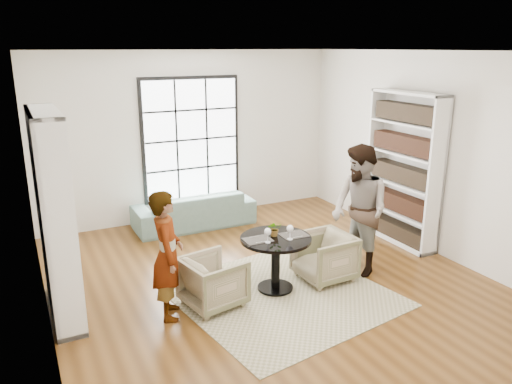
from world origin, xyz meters
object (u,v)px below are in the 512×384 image
flower_centerpiece (275,228)px  person_right (360,211)px  pedestal_table (276,252)px  sofa (194,209)px  wine_glass_left (268,232)px  wine_glass_right (290,229)px  person_left (167,255)px  armchair_left (213,281)px  armchair_right (324,257)px

flower_centerpiece → person_right: bearing=-3.4°
pedestal_table → sofa: 2.77m
wine_glass_left → wine_glass_right: wine_glass_right is taller
person_right → wine_glass_right: 1.17m
person_left → person_right: size_ratio=0.85×
pedestal_table → person_right: (1.29, -0.02, 0.37)m
armchair_left → wine_glass_right: size_ratio=3.56×
wine_glass_left → flower_centerpiece: (0.19, 0.16, -0.04)m
pedestal_table → flower_centerpiece: size_ratio=4.54×
armchair_right → wine_glass_right: size_ratio=3.68×
sofa → person_right: person_right is taller
pedestal_table → armchair_right: pedestal_table is taller
pedestal_table → armchair_right: 0.76m
person_right → flower_centerpiece: size_ratio=9.01×
pedestal_table → wine_glass_left: bearing=-148.2°
armchair_right → person_right: bearing=87.9°
armchair_left → wine_glass_left: wine_glass_left is taller
wine_glass_left → wine_glass_right: bearing=-6.1°
flower_centerpiece → wine_glass_left: bearing=-138.7°
sofa → armchair_left: armchair_left is taller
armchair_right → wine_glass_right: wine_glass_right is taller
person_left → flower_centerpiece: size_ratio=7.63×
armchair_right → person_left: 2.20m
armchair_left → person_left: size_ratio=0.45×
wine_glass_right → flower_centerpiece: flower_centerpiece is taller
wine_glass_right → sofa: bearing=95.1°
armchair_left → person_left: (-0.55, 0.00, 0.45)m
person_left → wine_glass_right: (1.54, -0.12, 0.10)m
flower_centerpiece → sofa: bearing=93.1°
person_right → wine_glass_left: size_ratio=9.51×
wine_glass_right → flower_centerpiece: bearing=120.1°
person_left → person_right: bearing=-74.1°
sofa → armchair_left: (-0.74, -2.78, 0.01)m
wine_glass_left → sofa: bearing=89.2°
wine_glass_left → flower_centerpiece: size_ratio=0.95×
pedestal_table → wine_glass_right: (0.13, -0.14, 0.34)m
person_left → flower_centerpiece: 1.43m
person_right → wine_glass_left: (-1.46, -0.09, -0.04)m
sofa → wine_glass_left: bearing=88.8°
sofa → wine_glass_right: wine_glass_right is taller
person_left → wine_glass_right: bearing=-78.5°
person_left → armchair_right: bearing=-74.1°
pedestal_table → person_right: 1.34m
wine_glass_right → flower_centerpiece: size_ratio=0.96×
sofa → armchair_right: armchair_right is taller
wine_glass_left → flower_centerpiece: 0.25m
armchair_left → wine_glass_right: (0.99, -0.12, 0.55)m
pedestal_table → armchair_right: bearing=-1.6°
flower_centerpiece → wine_glass_right: bearing=-59.9°
wine_glass_left → person_left: bearing=176.0°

